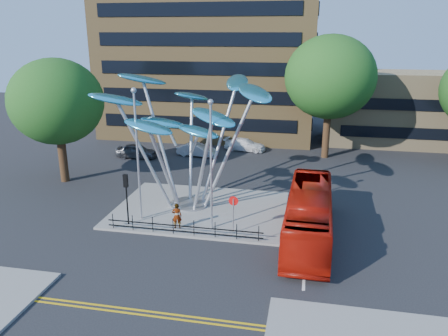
% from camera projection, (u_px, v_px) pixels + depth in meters
% --- Properties ---
extents(ground, '(120.00, 120.00, 0.00)m').
position_uv_depth(ground, '(192.00, 251.00, 25.49)').
color(ground, black).
rests_on(ground, ground).
extents(traffic_island, '(12.00, 9.00, 0.15)m').
position_uv_depth(traffic_island, '(201.00, 209.00, 31.27)').
color(traffic_island, slate).
rests_on(traffic_island, ground).
extents(double_yellow_near, '(40.00, 0.12, 0.01)m').
position_uv_depth(double_yellow_near, '(157.00, 312.00, 19.87)').
color(double_yellow_near, gold).
rests_on(double_yellow_near, ground).
extents(double_yellow_far, '(40.00, 0.12, 0.01)m').
position_uv_depth(double_yellow_far, '(155.00, 316.00, 19.59)').
color(double_yellow_far, gold).
rests_on(double_yellow_far, ground).
extents(brick_tower, '(25.00, 15.00, 30.00)m').
position_uv_depth(brick_tower, '(212.00, 8.00, 52.10)').
color(brick_tower, olive).
rests_on(brick_tower, ground).
extents(low_building_near, '(15.00, 8.00, 8.00)m').
position_uv_depth(low_building_near, '(398.00, 108.00, 49.37)').
color(low_building_near, tan).
rests_on(low_building_near, ground).
extents(tree_right, '(8.80, 8.80, 12.11)m').
position_uv_depth(tree_right, '(330.00, 77.00, 42.18)').
color(tree_right, black).
rests_on(tree_right, ground).
extents(tree_left, '(7.60, 7.60, 10.32)m').
position_uv_depth(tree_left, '(56.00, 102.00, 35.45)').
color(tree_left, black).
rests_on(tree_left, ground).
extents(leaf_sculpture, '(12.72, 9.54, 9.51)m').
position_uv_depth(leaf_sculpture, '(186.00, 113.00, 30.08)').
color(leaf_sculpture, '#9EA0A5').
rests_on(leaf_sculpture, traffic_island).
extents(street_lamp_left, '(0.36, 0.36, 8.80)m').
position_uv_depth(street_lamp_left, '(137.00, 144.00, 28.01)').
color(street_lamp_left, '#9EA0A5').
rests_on(street_lamp_left, traffic_island).
extents(street_lamp_right, '(0.36, 0.36, 8.30)m').
position_uv_depth(street_lamp_right, '(211.00, 154.00, 26.68)').
color(street_lamp_right, '#9EA0A5').
rests_on(street_lamp_right, traffic_island).
extents(traffic_light_island, '(0.28, 0.18, 3.42)m').
position_uv_depth(traffic_light_island, '(126.00, 189.00, 27.99)').
color(traffic_light_island, black).
rests_on(traffic_light_island, traffic_island).
extents(no_entry_sign_island, '(0.60, 0.10, 2.45)m').
position_uv_depth(no_entry_sign_island, '(233.00, 208.00, 26.93)').
color(no_entry_sign_island, '#9EA0A5').
rests_on(no_entry_sign_island, traffic_island).
extents(pedestrian_railing_front, '(10.00, 0.06, 1.00)m').
position_uv_depth(pedestrian_railing_front, '(183.00, 228.00, 27.10)').
color(pedestrian_railing_front, black).
rests_on(pedestrian_railing_front, traffic_island).
extents(red_bus, '(2.84, 11.10, 3.08)m').
position_uv_depth(red_bus, '(309.00, 215.00, 26.68)').
color(red_bus, '#A21207').
rests_on(red_bus, ground).
extents(pedestrian, '(0.70, 0.54, 1.71)m').
position_uv_depth(pedestrian, '(177.00, 216.00, 27.84)').
color(pedestrian, gray).
rests_on(pedestrian, traffic_island).
extents(parked_car_left, '(4.20, 1.72, 1.43)m').
position_uv_depth(parked_car_left, '(137.00, 151.00, 44.13)').
color(parked_car_left, '#3F4147').
rests_on(parked_car_left, ground).
extents(parked_car_mid, '(4.21, 1.94, 1.34)m').
position_uv_depth(parked_car_mid, '(197.00, 150.00, 44.74)').
color(parked_car_mid, '#B6B8BE').
rests_on(parked_car_mid, ground).
extents(parked_car_right, '(4.63, 2.35, 1.29)m').
position_uv_depth(parked_car_right, '(245.00, 145.00, 46.90)').
color(parked_car_right, white).
rests_on(parked_car_right, ground).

